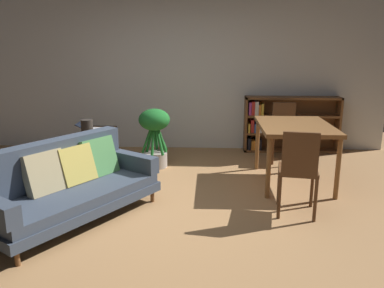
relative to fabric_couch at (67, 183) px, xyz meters
The scene contains 11 objects.
ground_plane 1.07m from the fabric_couch, 13.33° to the left, with size 8.16×8.16×0.00m, color #A87A4C.
back_wall_panel 3.25m from the fabric_couch, 71.49° to the left, with size 6.80×0.10×2.70m, color silver.
fabric_couch is the anchor object (origin of this frame).
media_console 1.56m from the fabric_couch, 97.12° to the left, with size 0.42×1.14×0.53m.
open_laptop 1.81m from the fabric_couch, 98.03° to the left, with size 0.40×0.30×0.11m.
desk_speaker 1.32m from the fabric_couch, 97.66° to the left, with size 0.15×0.15×0.25m.
potted_floor_plant 1.88m from the fabric_couch, 69.49° to the left, with size 0.45×0.45×0.86m.
dining_table 2.80m from the fabric_couch, 24.72° to the left, with size 0.89×1.20×0.77m.
dining_chair_near 2.37m from the fabric_couch, ahead, with size 0.45×0.48×0.92m.
dining_chair_far 3.38m from the fabric_couch, 40.06° to the left, with size 0.41×0.40×0.89m.
bookshelf 3.88m from the fabric_couch, 45.60° to the left, with size 1.56×0.28×0.92m.
Camera 1 is at (0.47, -3.92, 1.72)m, focal length 36.35 mm.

